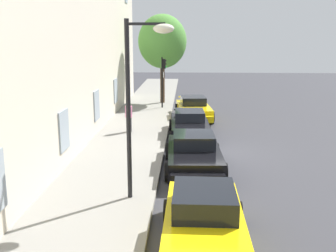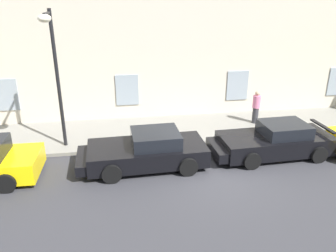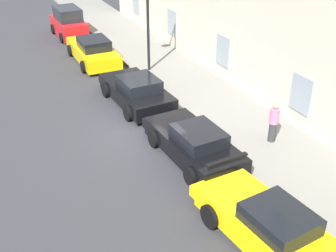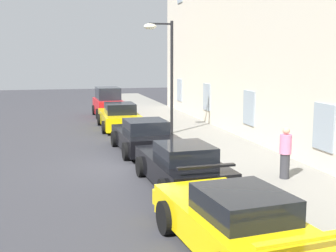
{
  "view_description": "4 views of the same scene",
  "coord_description": "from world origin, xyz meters",
  "px_view_note": "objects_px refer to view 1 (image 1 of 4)",
  "views": [
    {
      "loc": [
        -17.32,
        0.89,
        5.02
      ],
      "look_at": [
        0.92,
        1.71,
        0.98
      ],
      "focal_mm": 43.66,
      "sensor_mm": 36.0,
      "label": 1
    },
    {
      "loc": [
        -3.23,
        -10.47,
        6.0
      ],
      "look_at": [
        -1.3,
        2.07,
        0.93
      ],
      "focal_mm": 35.72,
      "sensor_mm": 36.0,
      "label": 2
    },
    {
      "loc": [
        14.07,
        -5.84,
        8.59
      ],
      "look_at": [
        1.82,
        0.14,
        0.98
      ],
      "focal_mm": 45.69,
      "sensor_mm": 36.0,
      "label": 3
    },
    {
      "loc": [
        14.92,
        -2.81,
        3.78
      ],
      "look_at": [
        -0.9,
        1.23,
        1.24
      ],
      "focal_mm": 46.91,
      "sensor_mm": 36.0,
      "label": 4
    }
  ],
  "objects_px": {
    "sportscar_red_lead": "(204,230)",
    "sportscar_tail_end": "(194,110)",
    "street_lamp": "(143,76)",
    "tree_near_kerb": "(162,42)",
    "pedestrian_admiring": "(129,117)",
    "sportscar_white_middle": "(190,127)",
    "traffic_light": "(163,73)",
    "sportscar_yellow_flank": "(194,155)"
  },
  "relations": [
    {
      "from": "sportscar_tail_end",
      "to": "tree_near_kerb",
      "type": "bearing_deg",
      "value": 21.87
    },
    {
      "from": "sportscar_tail_end",
      "to": "traffic_light",
      "type": "relative_size",
      "value": 1.41
    },
    {
      "from": "tree_near_kerb",
      "to": "street_lamp",
      "type": "height_order",
      "value": "tree_near_kerb"
    },
    {
      "from": "sportscar_yellow_flank",
      "to": "sportscar_tail_end",
      "type": "xyz_separation_m",
      "value": [
        9.72,
        -0.15,
        0.02
      ]
    },
    {
      "from": "sportscar_white_middle",
      "to": "pedestrian_admiring",
      "type": "bearing_deg",
      "value": 78.66
    },
    {
      "from": "tree_near_kerb",
      "to": "sportscar_tail_end",
      "type": "bearing_deg",
      "value": -158.13
    },
    {
      "from": "tree_near_kerb",
      "to": "street_lamp",
      "type": "distance_m",
      "value": 18.38
    },
    {
      "from": "tree_near_kerb",
      "to": "sportscar_red_lead",
      "type": "bearing_deg",
      "value": -174.08
    },
    {
      "from": "traffic_light",
      "to": "sportscar_yellow_flank",
      "type": "bearing_deg",
      "value": -171.73
    },
    {
      "from": "sportscar_red_lead",
      "to": "traffic_light",
      "type": "xyz_separation_m",
      "value": [
        19.19,
        2.04,
        1.9
      ]
    },
    {
      "from": "tree_near_kerb",
      "to": "traffic_light",
      "type": "distance_m",
      "value": 3.04
    },
    {
      "from": "sportscar_red_lead",
      "to": "street_lamp",
      "type": "height_order",
      "value": "street_lamp"
    },
    {
      "from": "sportscar_tail_end",
      "to": "tree_near_kerb",
      "type": "relative_size",
      "value": 0.76
    },
    {
      "from": "tree_near_kerb",
      "to": "street_lamp",
      "type": "relative_size",
      "value": 1.2
    },
    {
      "from": "traffic_light",
      "to": "sportscar_white_middle",
      "type": "bearing_deg",
      "value": -167.58
    },
    {
      "from": "sportscar_yellow_flank",
      "to": "street_lamp",
      "type": "relative_size",
      "value": 0.88
    },
    {
      "from": "sportscar_yellow_flank",
      "to": "traffic_light",
      "type": "height_order",
      "value": "traffic_light"
    },
    {
      "from": "tree_near_kerb",
      "to": "sportscar_yellow_flank",
      "type": "bearing_deg",
      "value": -172.23
    },
    {
      "from": "sportscar_red_lead",
      "to": "street_lamp",
      "type": "relative_size",
      "value": 0.94
    },
    {
      "from": "street_lamp",
      "to": "sportscar_yellow_flank",
      "type": "bearing_deg",
      "value": -27.5
    },
    {
      "from": "tree_near_kerb",
      "to": "pedestrian_admiring",
      "type": "height_order",
      "value": "tree_near_kerb"
    },
    {
      "from": "sportscar_red_lead",
      "to": "tree_near_kerb",
      "type": "relative_size",
      "value": 0.79
    },
    {
      "from": "traffic_light",
      "to": "pedestrian_admiring",
      "type": "height_order",
      "value": "traffic_light"
    },
    {
      "from": "pedestrian_admiring",
      "to": "street_lamp",
      "type": "bearing_deg",
      "value": -169.09
    },
    {
      "from": "sportscar_tail_end",
      "to": "street_lamp",
      "type": "height_order",
      "value": "street_lamp"
    },
    {
      "from": "pedestrian_admiring",
      "to": "tree_near_kerb",
      "type": "bearing_deg",
      "value": -7.03
    },
    {
      "from": "street_lamp",
      "to": "sportscar_red_lead",
      "type": "bearing_deg",
      "value": -150.38
    },
    {
      "from": "sportscar_red_lead",
      "to": "traffic_light",
      "type": "relative_size",
      "value": 1.46
    },
    {
      "from": "sportscar_red_lead",
      "to": "tree_near_kerb",
      "type": "height_order",
      "value": "tree_near_kerb"
    },
    {
      "from": "sportscar_red_lead",
      "to": "street_lamp",
      "type": "bearing_deg",
      "value": 29.62
    },
    {
      "from": "sportscar_tail_end",
      "to": "street_lamp",
      "type": "bearing_deg",
      "value": 172.23
    },
    {
      "from": "sportscar_yellow_flank",
      "to": "pedestrian_admiring",
      "type": "xyz_separation_m",
      "value": [
        5.68,
        3.27,
        0.35
      ]
    },
    {
      "from": "pedestrian_admiring",
      "to": "sportscar_tail_end",
      "type": "bearing_deg",
      "value": -40.32
    },
    {
      "from": "sportscar_white_middle",
      "to": "sportscar_tail_end",
      "type": "distance_m",
      "value": 4.68
    },
    {
      "from": "traffic_light",
      "to": "sportscar_red_lead",
      "type": "bearing_deg",
      "value": -173.94
    },
    {
      "from": "sportscar_tail_end",
      "to": "traffic_light",
      "type": "height_order",
      "value": "traffic_light"
    },
    {
      "from": "sportscar_red_lead",
      "to": "sportscar_yellow_flank",
      "type": "distance_m",
      "value": 6.08
    },
    {
      "from": "sportscar_red_lead",
      "to": "sportscar_tail_end",
      "type": "distance_m",
      "value": 15.8
    },
    {
      "from": "sportscar_red_lead",
      "to": "sportscar_tail_end",
      "type": "bearing_deg",
      "value": -0.08
    },
    {
      "from": "tree_near_kerb",
      "to": "traffic_light",
      "type": "relative_size",
      "value": 1.85
    },
    {
      "from": "traffic_light",
      "to": "pedestrian_admiring",
      "type": "relative_size",
      "value": 2.18
    },
    {
      "from": "sportscar_yellow_flank",
      "to": "sportscar_tail_end",
      "type": "distance_m",
      "value": 9.72
    }
  ]
}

